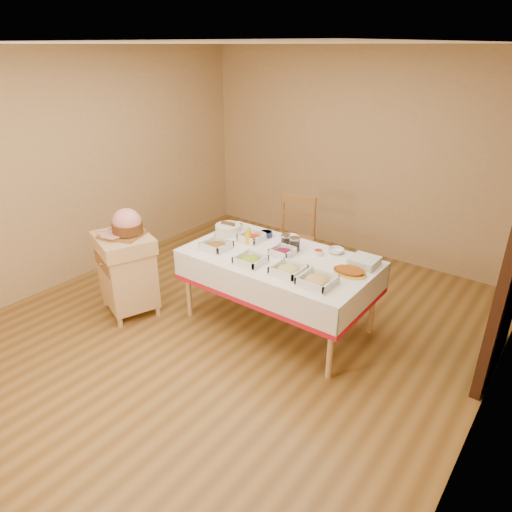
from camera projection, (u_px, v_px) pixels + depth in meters
The scene contains 22 objects.
room_shell at pixel (233, 204), 4.07m from camera, with size 5.00×5.00×5.00m.
dining_table at pixel (278, 271), 4.41m from camera, with size 1.82×1.02×0.76m.
butcher_cart at pixel (127, 269), 4.70m from camera, with size 0.75×0.69×0.86m.
dining_chair at pixel (294, 239), 5.37m from camera, with size 0.55×0.54×1.00m.
ham_on_board at pixel (126, 225), 4.50m from camera, with size 0.42×0.40×0.28m.
serving_dish_a at pixel (216, 245), 4.49m from camera, with size 0.26×0.25×0.11m.
serving_dish_b at pixel (250, 260), 4.20m from camera, with size 0.25×0.25×0.10m.
serving_dish_c at pixel (288, 270), 4.01m from camera, with size 0.26×0.26×0.11m.
serving_dish_d at pixel (317, 280), 3.83m from camera, with size 0.28×0.28×0.11m.
serving_dish_e at pixel (252, 237), 4.68m from camera, with size 0.24×0.23×0.11m.
serving_dish_f at pixel (283, 252), 4.36m from camera, with size 0.22×0.21×0.10m.
small_bowl_left at pixel (238, 226), 4.98m from camera, with size 0.12×0.12×0.05m.
small_bowl_mid at pixel (266, 234), 4.78m from camera, with size 0.13×0.13×0.06m.
small_bowl_right at pixel (318, 252), 4.36m from camera, with size 0.10×0.10×0.05m.
bowl_white_imported at pixel (292, 237), 4.72m from camera, with size 0.14×0.14×0.04m, color white.
bowl_small_imported at pixel (336, 251), 4.40m from camera, with size 0.15×0.15×0.05m, color white.
preserve_jar_left at pixel (285, 241), 4.54m from camera, with size 0.09×0.09×0.12m.
preserve_jar_right at pixel (295, 244), 4.45m from camera, with size 0.11×0.11×0.13m.
mustard_bottle at pixel (248, 236), 4.57m from camera, with size 0.06×0.06×0.19m.
bread_basket at pixel (228, 229), 4.85m from camera, with size 0.27×0.27×0.12m.
plate_stack at pixel (364, 261), 4.16m from camera, with size 0.24×0.24×0.07m.
brass_platter at pixel (350, 272), 4.01m from camera, with size 0.30×0.22×0.04m.
Camera 1 is at (2.50, -2.98, 2.59)m, focal length 32.00 mm.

